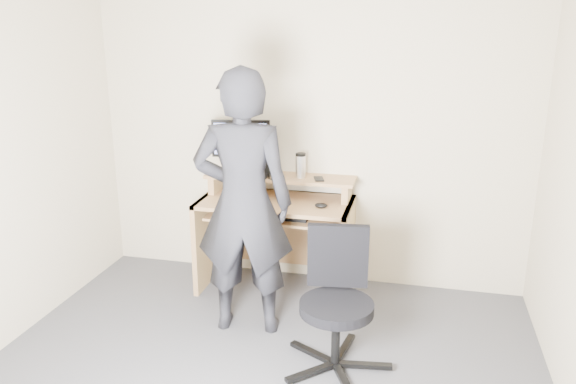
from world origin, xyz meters
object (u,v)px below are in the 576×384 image
at_px(office_chair, 337,296).
at_px(person, 243,204).
at_px(monitor, 241,142).
at_px(desk, 278,221).

height_order(office_chair, person, person).
xyz_separation_m(monitor, office_chair, (0.95, -1.07, -0.70)).
relative_size(monitor, person, 0.25).
bearing_deg(monitor, office_chair, -58.55).
bearing_deg(desk, monitor, 170.26).
height_order(desk, monitor, monitor).
relative_size(office_chair, person, 0.47).
height_order(monitor, person, person).
distance_m(monitor, person, 0.85).
bearing_deg(monitor, desk, -19.74).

